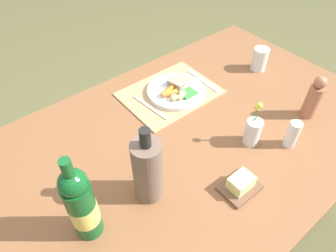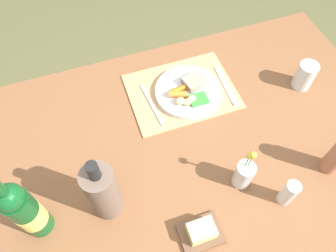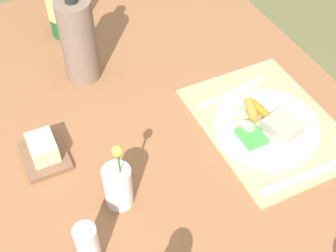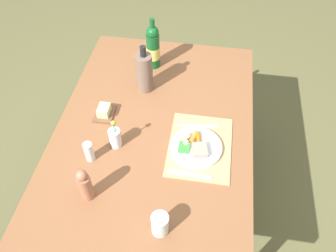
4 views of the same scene
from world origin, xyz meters
The scene contains 13 objects.
ground_plane centered at (0.00, 0.00, 0.00)m, with size 8.00×8.00×0.00m, color brown.
dining_table centered at (0.00, 0.00, 0.68)m, with size 1.58×1.03×0.77m.
placemat centered at (-0.06, -0.25, 0.78)m, with size 0.41×0.31×0.01m, color tan.
dinner_plate centered at (-0.08, -0.23, 0.79)m, with size 0.26×0.26×0.05m.
fork centered at (-0.24, -0.22, 0.78)m, with size 0.02×0.21×0.01m, color silver.
knife centered at (0.07, -0.23, 0.78)m, with size 0.01×0.21×0.01m, color silver.
pepper_mill centered at (-0.42, 0.22, 0.86)m, with size 0.06×0.06×0.19m.
flower_vase centered at (-0.12, 0.17, 0.83)m, with size 0.06×0.06×0.19m.
butter_dish centered at (0.08, 0.28, 0.80)m, with size 0.13×0.10×0.06m.
salt_shaker centered at (-0.22, 0.27, 0.83)m, with size 0.04×0.04×0.11m, color white.
water_tumbler centered at (-0.53, -0.13, 0.82)m, with size 0.07×0.07×0.11m.
wine_bottle centered at (0.53, 0.10, 0.91)m, with size 0.08×0.08×0.33m.
cooler_bottle centered at (0.32, 0.11, 0.90)m, with size 0.09×0.09×0.30m.
Camera 4 is at (-1.13, -0.25, 2.16)m, focal length 36.68 mm.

